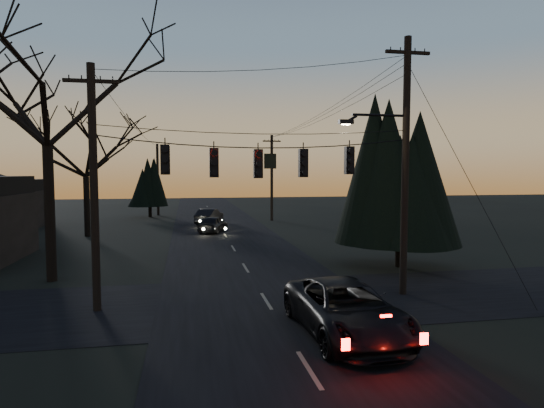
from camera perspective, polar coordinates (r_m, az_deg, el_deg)
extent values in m
cube|color=black|center=(27.01, -4.44, -6.28)|extent=(8.00, 120.00, 0.02)
cube|color=black|center=(17.36, -0.73, -12.12)|extent=(60.00, 7.00, 0.02)
cylinder|color=black|center=(16.68, -1.60, 8.38)|extent=(11.50, 0.04, 0.04)
cylinder|color=black|center=(22.23, -26.11, -1.17)|extent=(0.44, 0.44, 5.96)
cylinder|color=black|center=(24.18, 15.62, -5.73)|extent=(0.36, 0.36, 1.60)
cone|color=black|center=(23.85, 15.79, 2.88)|extent=(4.70, 4.70, 6.44)
cylinder|color=black|center=(36.83, -22.21, -0.31)|extent=(0.44, 0.44, 4.50)
cylinder|color=black|center=(50.76, -15.05, -0.68)|extent=(0.36, 0.36, 1.60)
cone|color=black|center=(50.62, -15.11, 2.28)|extent=(3.32, 3.32, 4.45)
imported|color=black|center=(13.95, 9.27, -12.94)|extent=(2.82, 5.69, 1.55)
imported|color=black|center=(36.78, -7.41, -2.52)|extent=(2.87, 4.22, 1.33)
imported|color=black|center=(42.48, -7.86, -1.58)|extent=(2.94, 4.61, 1.43)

